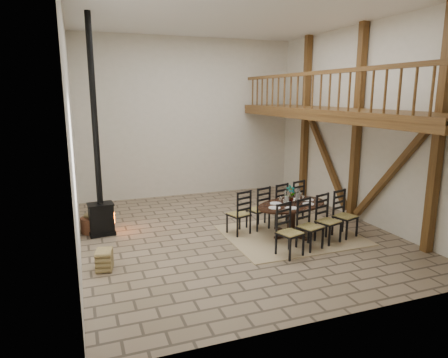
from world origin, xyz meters
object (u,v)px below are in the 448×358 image
object	(u,v)px
dining_table	(291,220)
wood_stove	(99,187)
log_basket	(93,224)
log_stack	(104,260)

from	to	relation	value
dining_table	wood_stove	distance (m)	4.54
dining_table	log_basket	bearing A→B (deg)	139.60
dining_table	log_basket	world-z (taller)	dining_table
log_basket	dining_table	bearing A→B (deg)	-23.08
wood_stove	log_stack	distance (m)	2.27
wood_stove	log_basket	bearing A→B (deg)	123.19
wood_stove	log_stack	world-z (taller)	wood_stove
dining_table	log_basket	size ratio (longest dim) A/B	4.99
wood_stove	log_basket	xyz separation A→B (m)	(-0.19, 0.25, -0.95)
dining_table	log_basket	distance (m)	4.75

